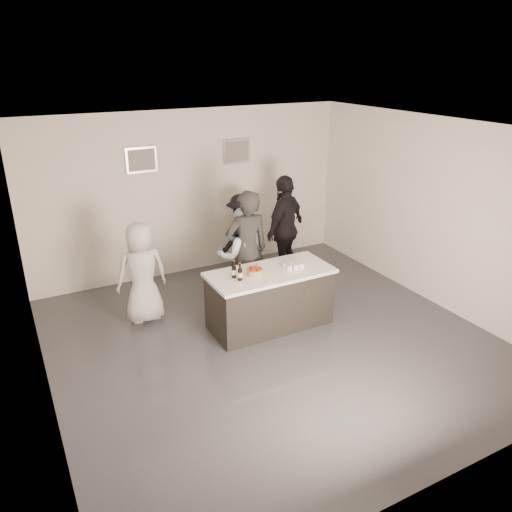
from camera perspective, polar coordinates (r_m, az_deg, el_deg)
name	(u,v)px	position (r m, az deg, el deg)	size (l,w,h in m)	color
floor	(272,341)	(7.35, 1.85, -9.64)	(6.00, 6.00, 0.00)	#3D3D42
ceiling	(275,130)	(6.32, 2.19, 14.19)	(6.00, 6.00, 0.00)	white
wall_back	(192,193)	(9.29, -7.28, 7.14)	(6.00, 0.04, 3.00)	silver
wall_front	(449,355)	(4.61, 21.16, -10.48)	(6.00, 0.04, 3.00)	silver
wall_left	(32,290)	(5.91, -24.19, -3.57)	(0.04, 6.00, 3.00)	silver
wall_right	(436,213)	(8.52, 19.88, 4.61)	(0.04, 6.00, 3.00)	silver
picture_left	(141,160)	(8.84, -12.97, 10.66)	(0.54, 0.04, 0.44)	#B2B2B7
picture_right	(237,151)	(9.45, -2.22, 11.91)	(0.54, 0.04, 0.44)	#B2B2B7
bar_counter	(270,298)	(7.54, 1.60, -4.87)	(1.86, 0.86, 0.90)	white
cake	(255,272)	(7.22, -0.15, -1.84)	(0.23, 0.23, 0.08)	#E15517
beer_bottle_a	(234,269)	(7.09, -2.54, -1.52)	(0.07, 0.07, 0.26)	black
beer_bottle_b	(240,272)	(7.01, -1.85, -1.81)	(0.07, 0.07, 0.26)	black
tumbler_cluster	(294,265)	(7.46, 4.33, -1.08)	(0.30, 0.19, 0.08)	orange
candles	(263,283)	(6.95, 0.80, -3.16)	(0.24, 0.08, 0.01)	pink
person_main_black	(247,251)	(7.89, -1.04, 0.62)	(0.72, 0.47, 1.96)	#252525
person_main_blue	(241,256)	(8.09, -1.68, -0.05)	(0.80, 0.62, 1.64)	#B7E1EF
person_guest_left	(142,273)	(7.75, -12.92, -1.88)	(0.77, 0.50, 1.58)	silver
person_guest_right	(285,228)	(8.98, 3.34, 3.20)	(1.13, 0.47, 1.93)	black
person_guest_back	(243,235)	(9.15, -1.52, 2.38)	(1.01, 0.58, 1.57)	black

